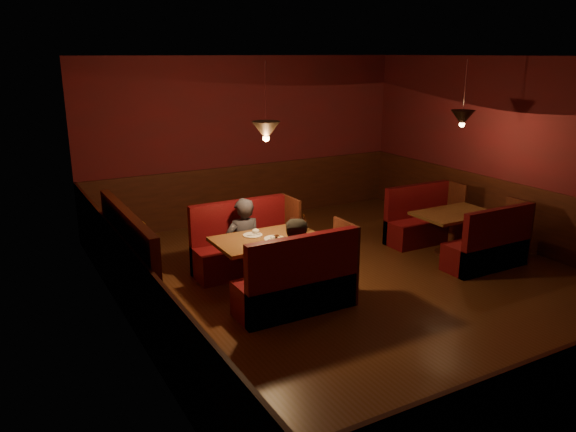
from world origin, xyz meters
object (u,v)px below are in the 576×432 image
second_bench_far (422,224)px  second_bench_near (490,249)px  second_table (453,223)px  diner_a (243,224)px  main_bench_near (299,287)px  main_table (268,250)px  diner_b (300,248)px  main_bench_far (245,249)px

second_bench_far → second_bench_near: same height
second_table → diner_a: 3.20m
second_bench_near → second_bench_far: bearing=90.0°
second_table → main_bench_near: bearing=-168.8°
second_table → second_bench_near: (0.03, -0.69, -0.19)m
main_bench_near → second_table: main_bench_near is taller
main_table → second_bench_near: bearing=-15.5°
second_bench_far → diner_b: (-2.93, -1.09, 0.42)m
second_table → diner_a: diner_a is taller
diner_b → main_table: bearing=110.5°
diner_b → main_bench_far: bearing=101.8°
main_table → main_bench_far: main_bench_far is taller
second_bench_far → diner_b: 3.15m
main_bench_near → diner_b: size_ratio=1.02×
main_bench_near → diner_b: 0.46m
main_table → second_bench_near: size_ratio=1.03×
diner_a → second_bench_near: bearing=156.2°
diner_a → second_bench_far: bearing=179.8°
second_bench_near → diner_a: 3.48m
second_bench_near → diner_b: size_ratio=0.90×
main_bench_near → second_bench_far: 3.31m
main_bench_near → diner_a: bearing=92.4°
second_bench_far → main_bench_far: bearing=176.1°
main_table → main_bench_near: (0.02, -0.75, -0.23)m
main_table → second_bench_near: main_table is taller
second_table → second_bench_far: (0.03, 0.69, -0.19)m
main_bench_near → second_bench_near: bearing=-1.8°
main_bench_near → second_bench_near: 3.05m
second_table → diner_b: (-2.90, -0.40, 0.22)m
main_bench_near → second_table: (3.02, 0.60, 0.17)m
main_bench_near → diner_b: diner_b is taller
second_bench_far → second_bench_near: bearing=-90.0°
second_table → diner_a: bearing=165.2°
diner_a → diner_b: bearing=100.6°
main_bench_far → second_table: bearing=-16.6°
main_table → second_bench_far: (3.07, 0.54, -0.25)m
second_bench_near → diner_b: bearing=174.2°
main_bench_near → second_bench_near: size_ratio=1.13×
main_bench_near → diner_a: diner_a is taller
main_bench_far → second_bench_far: size_ratio=1.13×
main_table → second_bench_far: 3.12m
main_table → second_bench_near: 3.19m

